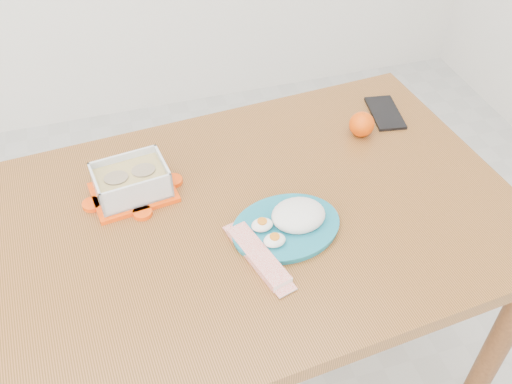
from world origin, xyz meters
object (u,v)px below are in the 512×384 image
object	(u,v)px
rice_plate	(290,222)
food_container	(131,182)
smartphone	(385,113)
dining_table	(256,242)
orange_fruit	(362,124)

from	to	relation	value
rice_plate	food_container	bearing A→B (deg)	138.04
rice_plate	smartphone	distance (m)	0.50
dining_table	food_container	distance (m)	0.32
food_container	rice_plate	size ratio (longest dim) A/B	0.75
dining_table	orange_fruit	xyz separation A→B (m)	(0.34, 0.19, 0.13)
orange_fruit	rice_plate	bearing A→B (deg)	-137.72
dining_table	smartphone	xyz separation A→B (m)	(0.44, 0.25, 0.11)
food_container	orange_fruit	world-z (taller)	food_container
smartphone	rice_plate	bearing A→B (deg)	-130.87
orange_fruit	smartphone	xyz separation A→B (m)	(0.10, 0.06, -0.03)
orange_fruit	rice_plate	distance (m)	0.39
food_container	smartphone	bearing A→B (deg)	1.92
dining_table	food_container	xyz separation A→B (m)	(-0.25, 0.14, 0.14)
food_container	smartphone	world-z (taller)	food_container
rice_plate	dining_table	bearing A→B (deg)	119.80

